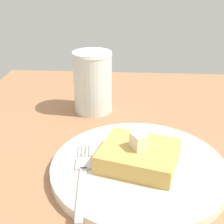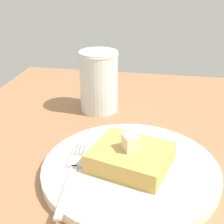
# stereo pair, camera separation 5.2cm
# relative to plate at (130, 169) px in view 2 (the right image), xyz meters

# --- Properties ---
(table_surface) EXTENTS (0.90, 0.90, 0.02)m
(table_surface) POSITION_rel_plate_xyz_m (-0.01, -0.11, -0.02)
(table_surface) COLOR #9F6E49
(table_surface) RESTS_ON ground
(plate) EXTENTS (0.25, 0.25, 0.01)m
(plate) POSITION_rel_plate_xyz_m (0.00, 0.00, 0.00)
(plate) COLOR silver
(plate) RESTS_ON table_surface
(toast_slice_center) EXTENTS (0.11, 0.12, 0.03)m
(toast_slice_center) POSITION_rel_plate_xyz_m (0.00, -0.00, 0.02)
(toast_slice_center) COLOR tan
(toast_slice_center) RESTS_ON plate
(butter_pat_primary) EXTENTS (0.03, 0.03, 0.02)m
(butter_pat_primary) POSITION_rel_plate_xyz_m (-0.00, 0.00, 0.04)
(butter_pat_primary) COLOR beige
(butter_pat_primary) RESTS_ON toast_slice_center
(fork) EXTENTS (0.16, 0.03, 0.00)m
(fork) POSITION_rel_plate_xyz_m (-0.03, 0.07, 0.01)
(fork) COLOR silver
(fork) RESTS_ON plate
(syrup_jar) EXTENTS (0.08, 0.08, 0.12)m
(syrup_jar) POSITION_rel_plate_xyz_m (0.20, 0.09, 0.05)
(syrup_jar) COLOR #35140B
(syrup_jar) RESTS_ON table_surface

